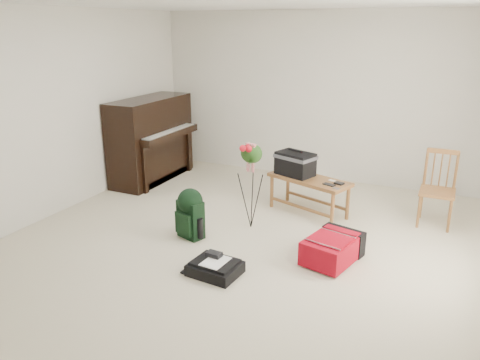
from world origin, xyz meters
The scene contains 10 objects.
floor centered at (0.00, 0.00, 0.00)m, with size 5.00×5.50×0.01m, color beige.
wall_back centered at (0.00, 2.75, 1.25)m, with size 5.00×0.04×2.50m, color beige.
wall_left centered at (-2.50, 0.00, 1.25)m, with size 0.04×5.50×2.50m, color beige.
piano centered at (-2.19, 1.60, 0.60)m, with size 0.71×1.50×1.25m.
bench centered at (0.26, 1.24, 0.56)m, with size 1.12×0.74×0.80m.
dining_chair centered at (1.88, 1.56, 0.44)m, with size 0.39×0.39×0.90m.
red_suitcase centered at (1.01, 0.16, 0.14)m, with size 0.56×0.72×0.27m.
black_duffel centered at (0.06, -0.61, 0.07)m, with size 0.49×0.41×0.19m.
green_backpack centered at (-0.57, 0.01, 0.32)m, with size 0.33×0.31×0.57m.
flower_stand centered at (-0.07, 0.54, 0.51)m, with size 0.40×0.40×1.05m.
Camera 1 is at (1.96, -4.13, 2.28)m, focal length 35.00 mm.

